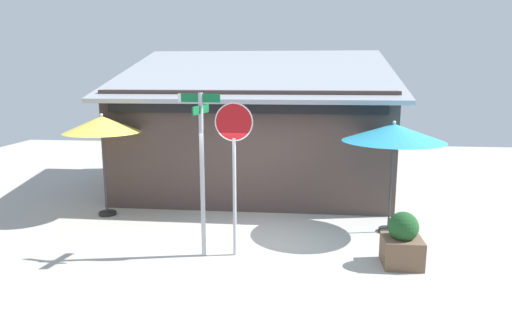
% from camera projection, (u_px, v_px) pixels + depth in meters
% --- Properties ---
extents(ground_plane, '(28.00, 28.00, 0.10)m').
position_uv_depth(ground_plane, '(258.00, 244.00, 9.94)').
color(ground_plane, '#ADA8A0').
extents(cafe_building, '(8.25, 6.00, 4.43)m').
position_uv_depth(cafe_building, '(256.00, 135.00, 14.41)').
color(cafe_building, '#473833').
rests_on(cafe_building, ground).
extents(street_sign_post, '(0.85, 0.79, 3.27)m').
position_uv_depth(street_sign_post, '(202.00, 160.00, 8.86)').
color(street_sign_post, '#A8AAB2').
rests_on(street_sign_post, ground).
extents(stop_sign, '(0.75, 0.07, 3.09)m').
position_uv_depth(stop_sign, '(234.00, 152.00, 8.86)').
color(stop_sign, '#A8AAB2').
rests_on(stop_sign, ground).
extents(patio_umbrella_mustard_left, '(1.92, 1.92, 2.64)m').
position_uv_depth(patio_umbrella_mustard_left, '(102.00, 125.00, 11.41)').
color(patio_umbrella_mustard_left, black).
rests_on(patio_umbrella_mustard_left, ground).
extents(patio_umbrella_teal_center, '(2.29, 2.29, 2.60)m').
position_uv_depth(patio_umbrella_teal_center, '(394.00, 133.00, 10.16)').
color(patio_umbrella_teal_center, black).
rests_on(patio_umbrella_teal_center, ground).
extents(sidewalk_planter, '(0.73, 0.73, 1.06)m').
position_uv_depth(sidewalk_planter, '(402.00, 242.00, 8.69)').
color(sidewalk_planter, brown).
rests_on(sidewalk_planter, ground).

